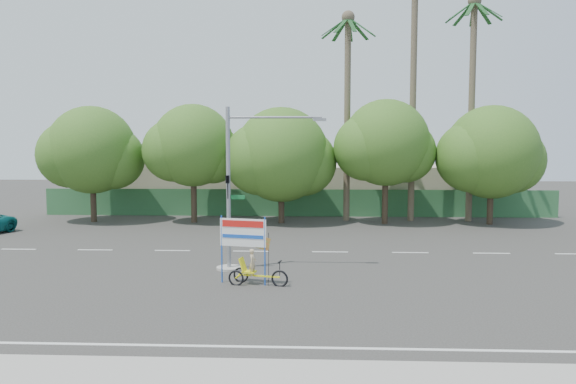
{
  "coord_description": "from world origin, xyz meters",
  "views": [
    {
      "loc": [
        1.1,
        -19.84,
        5.52
      ],
      "look_at": [
        0.12,
        2.66,
        3.5
      ],
      "focal_mm": 35.0,
      "sensor_mm": 36.0,
      "label": 1
    }
  ],
  "objects": [
    {
      "name": "ground",
      "position": [
        0.0,
        0.0,
        0.0
      ],
      "size": [
        120.0,
        120.0,
        0.0
      ],
      "primitive_type": "plane",
      "color": "#33302D",
      "rests_on": "ground"
    },
    {
      "name": "sidewalk_near",
      "position": [
        0.0,
        -7.5,
        0.06
      ],
      "size": [
        50.0,
        2.4,
        0.12
      ],
      "primitive_type": "cube",
      "color": "gray",
      "rests_on": "ground"
    },
    {
      "name": "fence",
      "position": [
        0.0,
        21.5,
        1.0
      ],
      "size": [
        38.0,
        0.08,
        2.0
      ],
      "primitive_type": "cube",
      "color": "#336B3D",
      "rests_on": "ground"
    },
    {
      "name": "building_left",
      "position": [
        -10.0,
        26.0,
        2.0
      ],
      "size": [
        12.0,
        8.0,
        4.0
      ],
      "primitive_type": "cube",
      "color": "#BEB097",
      "rests_on": "ground"
    },
    {
      "name": "building_right",
      "position": [
        8.0,
        26.0,
        1.8
      ],
      "size": [
        14.0,
        8.0,
        3.6
      ],
      "primitive_type": "cube",
      "color": "#BEB097",
      "rests_on": "ground"
    },
    {
      "name": "tree_far_left",
      "position": [
        -14.05,
        18.0,
        4.76
      ],
      "size": [
        7.14,
        6.0,
        7.96
      ],
      "color": "#473828",
      "rests_on": "ground"
    },
    {
      "name": "tree_left",
      "position": [
        -7.05,
        18.0,
        5.06
      ],
      "size": [
        6.66,
        5.6,
        8.07
      ],
      "color": "#473828",
      "rests_on": "ground"
    },
    {
      "name": "tree_center",
      "position": [
        -1.05,
        18.0,
        4.47
      ],
      "size": [
        7.62,
        6.4,
        7.85
      ],
      "color": "#473828",
      "rests_on": "ground"
    },
    {
      "name": "tree_right",
      "position": [
        5.95,
        18.0,
        5.24
      ],
      "size": [
        6.9,
        5.8,
        8.36
      ],
      "color": "#473828",
      "rests_on": "ground"
    },
    {
      "name": "tree_far_right",
      "position": [
        12.95,
        18.0,
        4.64
      ],
      "size": [
        7.38,
        6.2,
        7.94
      ],
      "color": "#473828",
      "rests_on": "ground"
    },
    {
      "name": "palm_tall",
      "position": [
        8.0,
        19.5,
        10.46
      ],
      "size": [
        3.73,
        3.79,
        17.45
      ],
      "color": "#70604C",
      "rests_on": "ground"
    },
    {
      "name": "palm_mid",
      "position": [
        12.0,
        19.5,
        9.4
      ],
      "size": [
        3.73,
        3.79,
        15.45
      ],
      "color": "#70604C",
      "rests_on": "ground"
    },
    {
      "name": "palm_short",
      "position": [
        3.5,
        19.5,
        8.86
      ],
      "size": [
        3.73,
        3.79,
        14.45
      ],
      "color": "#70604C",
      "rests_on": "ground"
    },
    {
      "name": "traffic_signal",
      "position": [
        -2.2,
        3.98,
        2.92
      ],
      "size": [
        4.72,
        1.1,
        7.0
      ],
      "color": "gray",
      "rests_on": "ground"
    },
    {
      "name": "trike_billboard",
      "position": [
        -1.32,
        1.45,
        1.08
      ],
      "size": [
        2.69,
        0.96,
        2.7
      ],
      "rotation": [
        0.0,
        0.0,
        -0.22
      ],
      "color": "black",
      "rests_on": "ground"
    }
  ]
}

